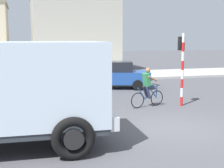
{
  "coord_description": "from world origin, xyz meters",
  "views": [
    {
      "loc": [
        -4.76,
        -9.55,
        3.02
      ],
      "look_at": [
        -1.34,
        2.5,
        1.2
      ],
      "focal_mm": 51.72,
      "sensor_mm": 36.0,
      "label": 1
    }
  ],
  "objects_px": {
    "truck_foreground": "(8,88)",
    "cyclist": "(147,87)",
    "car_red_near": "(115,75)",
    "traffic_light_pole": "(182,59)"
  },
  "relations": [
    {
      "from": "cyclist",
      "to": "car_red_near",
      "type": "xyz_separation_m",
      "value": [
        0.15,
        5.45,
        -0.05
      ]
    },
    {
      "from": "traffic_light_pole",
      "to": "car_red_near",
      "type": "xyz_separation_m",
      "value": [
        -1.41,
        5.56,
        -1.25
      ]
    },
    {
      "from": "truck_foreground",
      "to": "cyclist",
      "type": "bearing_deg",
      "value": 34.88
    },
    {
      "from": "truck_foreground",
      "to": "car_red_near",
      "type": "relative_size",
      "value": 1.28
    },
    {
      "from": "truck_foreground",
      "to": "traffic_light_pole",
      "type": "xyz_separation_m",
      "value": [
        7.17,
        3.8,
        0.4
      ]
    },
    {
      "from": "truck_foreground",
      "to": "traffic_light_pole",
      "type": "bearing_deg",
      "value": 27.95
    },
    {
      "from": "truck_foreground",
      "to": "cyclist",
      "type": "distance_m",
      "value": 6.89
    },
    {
      "from": "truck_foreground",
      "to": "cyclist",
      "type": "xyz_separation_m",
      "value": [
        5.61,
        3.91,
        -0.8
      ]
    },
    {
      "from": "traffic_light_pole",
      "to": "car_red_near",
      "type": "distance_m",
      "value": 5.87
    },
    {
      "from": "cyclist",
      "to": "car_red_near",
      "type": "relative_size",
      "value": 0.4
    }
  ]
}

